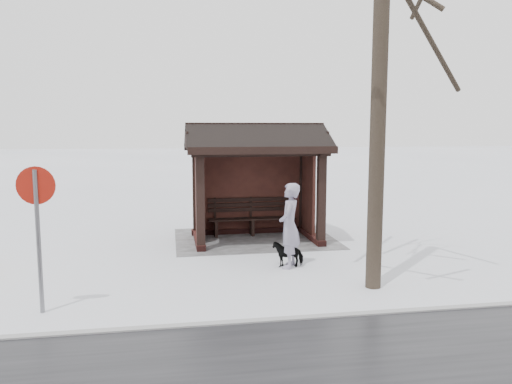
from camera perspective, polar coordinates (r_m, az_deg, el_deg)
ground at (r=13.25m, az=-0.02°, el=-5.56°), size 120.00×120.00×0.00m
kerb at (r=8.11m, az=6.82°, el=-14.07°), size 120.00×0.15×0.06m
trampled_patch at (r=13.44m, az=-0.16°, el=-5.33°), size 4.20×3.20×0.02m
bus_shelter at (r=13.09m, az=-0.14°, el=3.87°), size 3.60×2.40×3.09m
pedestrian at (r=10.60m, az=3.85°, el=-3.85°), size 0.66×0.78×1.81m
dog at (r=10.83m, az=3.67°, el=-7.05°), size 0.65×0.32×0.54m
road_sign at (r=8.58m, az=-23.75°, el=-1.71°), size 0.61×0.11×2.37m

